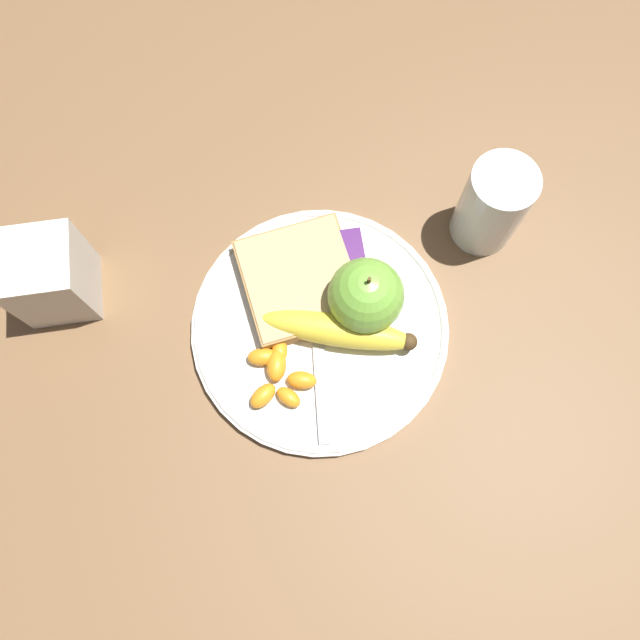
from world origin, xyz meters
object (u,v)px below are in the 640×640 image
Objects in this scene: fork at (317,335)px; condiment_caddy at (50,276)px; plate at (320,327)px; apple at (366,296)px; juice_glass at (491,207)px; banana at (338,331)px; jam_packet at (347,250)px; bread_slice at (300,281)px.

condiment_caddy is at bearing 75.29° from fork.
plate is 0.07m from apple.
juice_glass is at bearing 115.03° from plate.
banana is 4.09× the size of jam_packet.
plate is 1.66× the size of banana.
juice_glass is 0.22m from bread_slice.
condiment_caddy is at bearing -88.76° from juice_glass.
apple is at bearing 129.23° from banana.
plate is 1.96× the size of bread_slice.
banana is 0.30m from condiment_caddy.
bread_slice is 0.72× the size of fork.
fork is 0.28m from condiment_caddy.
banana is at bearing -59.71° from juice_glass.
fork is 0.10m from jam_packet.
banana reaches higher than bread_slice.
plate is at bearing -64.97° from juice_glass.
condiment_caddy is (-0.01, -0.31, 0.02)m from jam_packet.
fork is (0.01, -0.00, 0.01)m from plate.
fork is 4.80× the size of jam_packet.
bread_slice is (-0.06, -0.03, -0.01)m from banana.
juice_glass is 1.14× the size of condiment_caddy.
banana is at bearing 26.83° from bread_slice.
fork is at bearing 70.74° from condiment_caddy.
apple reaches higher than fork.
plate is 1.41× the size of fork.
fork is at bearing -66.63° from apple.
jam_packet is at bearing 116.31° from bread_slice.
plate is 2.87× the size of condiment_caddy.
plate is at bearing -17.64° from fork.
juice_glass is 0.77× the size of bread_slice.
banana is 0.03m from fork.
fork is (0.06, 0.01, -0.01)m from bread_slice.
banana is (0.03, -0.03, -0.02)m from apple.
plate is 2.53× the size of juice_glass.
banana is 0.09m from jam_packet.
jam_packet is at bearing -84.46° from juice_glass.
juice_glass is at bearing 101.40° from bread_slice.
juice_glass is 0.46m from condiment_caddy.
jam_packet is (-0.09, 0.02, -0.01)m from banana.
banana is 1.73× the size of condiment_caddy.
banana is at bearing -50.77° from apple.
bread_slice reaches higher than plate.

